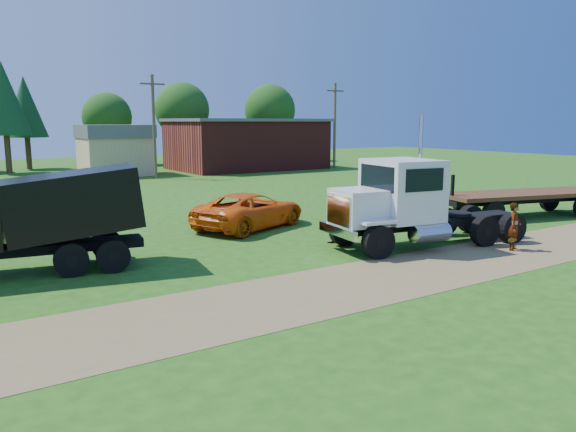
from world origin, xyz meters
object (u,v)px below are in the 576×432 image
black_dump_truck (26,216)px  orange_pickup (250,210)px  flatbed_trailer (524,198)px  spectator_a (514,227)px  white_semi_tractor (404,203)px

black_dump_truck → orange_pickup: bearing=25.9°
black_dump_truck → flatbed_trailer: size_ratio=0.86×
spectator_a → black_dump_truck: bearing=135.1°
white_semi_tractor → black_dump_truck: (-13.14, 4.03, 0.14)m
flatbed_trailer → spectator_a: 8.78m
flatbed_trailer → spectator_a: flatbed_trailer is taller
orange_pickup → spectator_a: size_ratio=3.22×
white_semi_tractor → spectator_a: size_ratio=4.71×
black_dump_truck → flatbed_trailer: 23.96m
white_semi_tractor → flatbed_trailer: size_ratio=0.92×
white_semi_tractor → orange_pickup: bearing=122.0°
black_dump_truck → spectator_a: (16.39, -6.78, -0.98)m
black_dump_truck → orange_pickup: size_ratio=1.36×
black_dump_truck → orange_pickup: (10.10, 2.98, -1.08)m
white_semi_tractor → orange_pickup: size_ratio=1.46×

